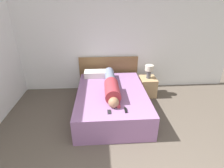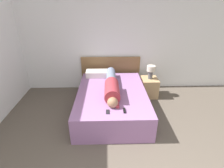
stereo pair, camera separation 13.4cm
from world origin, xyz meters
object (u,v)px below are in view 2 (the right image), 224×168
object	(u,v)px
bed	(112,101)
nightstand	(149,87)
table_lamp	(151,70)
cell_phone	(108,112)
person_lying	(112,86)
tv_remote	(124,111)
pillow_near_headboard	(97,74)

from	to	relation	value
bed	nightstand	bearing A→B (deg)	35.14
table_lamp	cell_phone	size ratio (longest dim) A/B	2.70
person_lying	tv_remote	size ratio (longest dim) A/B	10.86
bed	tv_remote	size ratio (longest dim) A/B	13.94
person_lying	tv_remote	distance (m)	0.81
table_lamp	tv_remote	xyz separation A→B (m)	(-0.80, -1.48, -0.19)
nightstand	person_lying	bearing A→B (deg)	-144.96
bed	nightstand	world-z (taller)	bed
bed	pillow_near_headboard	distance (m)	0.98
nightstand	cell_phone	xyz separation A→B (m)	(-1.10, -1.51, 0.28)
nightstand	person_lying	xyz separation A→B (m)	(-1.01, -0.71, 0.41)
cell_phone	nightstand	bearing A→B (deg)	53.76
bed	table_lamp	bearing A→B (deg)	35.14
nightstand	pillow_near_headboard	bearing A→B (deg)	174.23
table_lamp	cell_phone	bearing A→B (deg)	-126.24
person_lying	nightstand	bearing A→B (deg)	35.04
person_lying	table_lamp	bearing A→B (deg)	35.04
table_lamp	pillow_near_headboard	xyz separation A→B (m)	(-1.38, 0.14, -0.13)
table_lamp	cell_phone	world-z (taller)	table_lamp
tv_remote	cell_phone	bearing A→B (deg)	-175.26
person_lying	cell_phone	xyz separation A→B (m)	(-0.09, -0.80, -0.13)
bed	pillow_near_headboard	world-z (taller)	pillow_near_headboard
person_lying	tv_remote	world-z (taller)	person_lying
bed	nightstand	distance (m)	1.24
table_lamp	cell_phone	xyz separation A→B (m)	(-1.10, -1.51, -0.20)
pillow_near_headboard	cell_phone	size ratio (longest dim) A/B	4.28
table_lamp	cell_phone	distance (m)	1.88
person_lying	pillow_near_headboard	distance (m)	0.93
bed	pillow_near_headboard	bearing A→B (deg)	113.39
person_lying	cell_phone	world-z (taller)	person_lying
tv_remote	cell_phone	world-z (taller)	tv_remote
tv_remote	cell_phone	distance (m)	0.30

